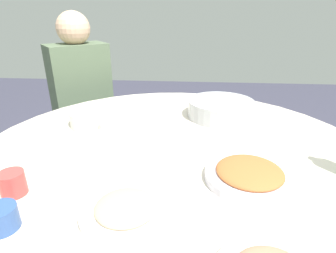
# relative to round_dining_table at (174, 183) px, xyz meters

# --- Properties ---
(round_dining_table) EXTENTS (1.39, 1.39, 0.76)m
(round_dining_table) POSITION_rel_round_dining_table_xyz_m (0.00, 0.00, 0.00)
(round_dining_table) COLOR #99999E
(round_dining_table) RESTS_ON ground
(rice_bowl) EXTENTS (0.29, 0.29, 0.08)m
(rice_bowl) POSITION_rel_round_dining_table_xyz_m (0.32, -0.19, 0.18)
(rice_bowl) COLOR #B2B5BA
(rice_bowl) RESTS_ON round_dining_table
(soup_bowl) EXTENTS (0.27, 0.25, 0.06)m
(soup_bowl) POSITION_rel_round_dining_table_xyz_m (0.20, 0.32, 0.17)
(soup_bowl) COLOR white
(soup_bowl) RESTS_ON round_dining_table
(dish_noodles) EXTENTS (0.22, 0.22, 0.04)m
(dish_noodles) POSITION_rel_round_dining_table_xyz_m (-0.34, 0.09, 0.15)
(dish_noodles) COLOR silver
(dish_noodles) RESTS_ON round_dining_table
(dish_tofu_braise) EXTENTS (0.25, 0.25, 0.05)m
(dish_tofu_braise) POSITION_rel_round_dining_table_xyz_m (-0.17, -0.22, 0.16)
(dish_tofu_braise) COLOR silver
(dish_tofu_braise) RESTS_ON round_dining_table
(tea_cup_near) EXTENTS (0.07, 0.07, 0.05)m
(tea_cup_near) POSITION_rel_round_dining_table_xyz_m (-0.40, 0.35, 0.17)
(tea_cup_near) COLOR #335495
(tea_cup_near) RESTS_ON round_dining_table
(tea_cup_far) EXTENTS (0.07, 0.07, 0.06)m
(tea_cup_far) POSITION_rel_round_dining_table_xyz_m (-0.28, 0.40, 0.17)
(tea_cup_far) COLOR #C7423F
(tea_cup_far) RESTS_ON round_dining_table
(stool_for_diner_left) EXTENTS (0.34, 0.34, 0.43)m
(stool_for_diner_left) POSITION_rel_round_dining_table_xyz_m (0.77, 0.63, -0.40)
(stool_for_diner_left) COLOR brown
(stool_for_diner_left) RESTS_ON ground
(diner_left) EXTENTS (0.47, 0.46, 0.76)m
(diner_left) POSITION_rel_round_dining_table_xyz_m (0.77, 0.63, 0.14)
(diner_left) COLOR #2D333D
(diner_left) RESTS_ON stool_for_diner_left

